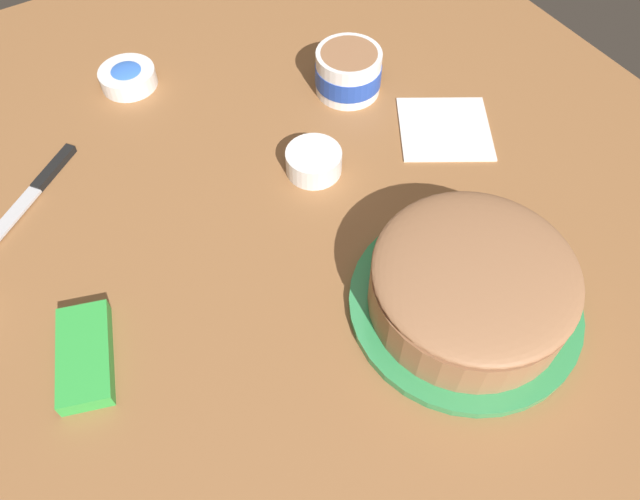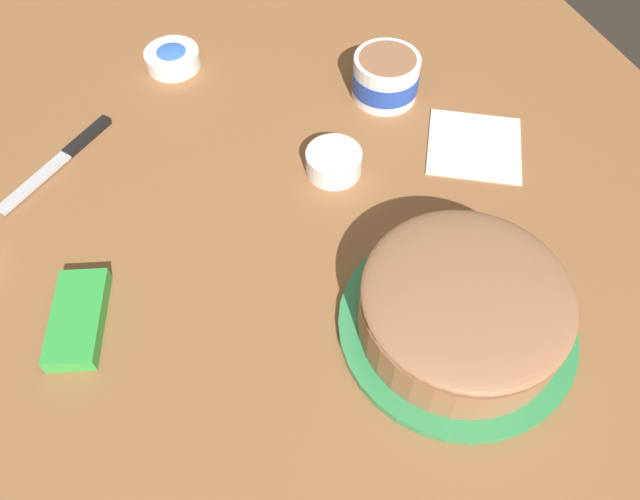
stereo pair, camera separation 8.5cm
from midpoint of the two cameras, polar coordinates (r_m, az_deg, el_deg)
The scene contains 8 objects.
ground_plane at distance 0.91m, azimuth -9.29°, elevation 0.47°, with size 1.54×1.54×0.00m, color #936038.
frosted_cake at distance 0.81m, azimuth 10.80°, elevation -3.69°, with size 0.31×0.31×0.10m.
frosting_tub at distance 1.11m, azimuth 0.34°, elevation 16.00°, with size 0.11×0.11×0.08m.
spreading_knife at distance 1.07m, azimuth -26.81°, elevation 4.87°, with size 0.16×0.20×0.01m.
sprinkle_bowl_blue at distance 1.19m, azimuth -19.31°, elevation 14.71°, with size 0.10×0.10×0.03m.
sprinkle_bowl_pink at distance 0.98m, azimuth -3.09°, elevation 8.04°, with size 0.09×0.09×0.04m.
candy_box_lower at distance 0.86m, azimuth -23.52°, elevation -9.12°, with size 0.14×0.07×0.02m, color green.
paper_napkin at distance 1.07m, azimuth 9.16°, elevation 10.91°, with size 0.15×0.15×0.01m, color white.
Camera 1 is at (-0.51, 0.19, 0.73)m, focal length 34.80 mm.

